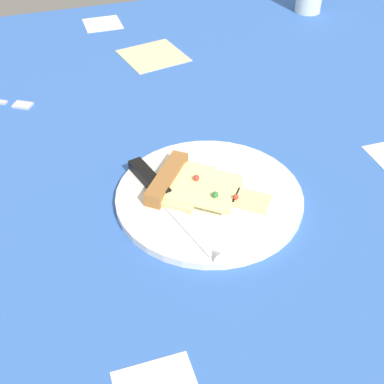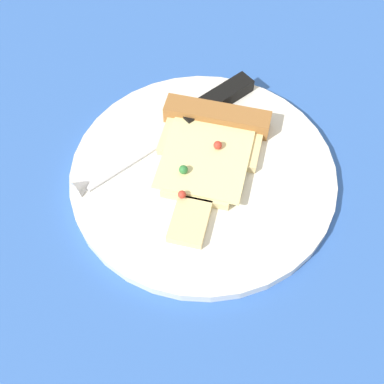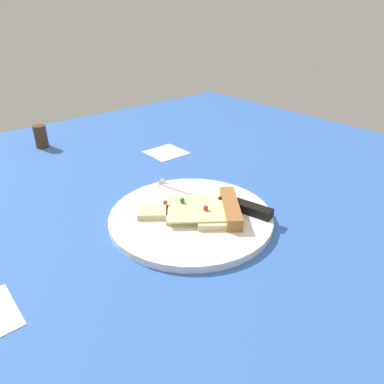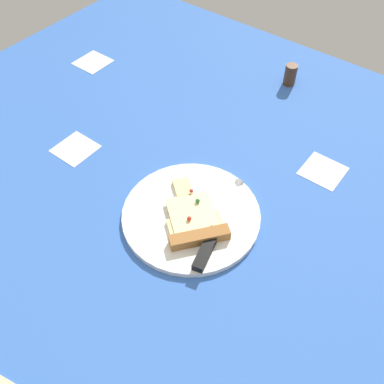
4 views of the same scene
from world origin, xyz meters
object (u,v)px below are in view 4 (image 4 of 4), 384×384
(pizza_slice, at_px, (194,221))
(plate, at_px, (191,215))
(knife, at_px, (216,230))
(pepper_shaker, at_px, (290,75))

(pizza_slice, bearing_deg, plate, 90.14)
(pizza_slice, xyz_separation_m, knife, (-0.05, -0.01, -0.00))
(plate, relative_size, pizza_slice, 1.56)
(plate, relative_size, knife, 1.21)
(pizza_slice, height_order, pepper_shaker, pepper_shaker)
(knife, bearing_deg, pepper_shaker, 89.56)
(plate, distance_m, pizza_slice, 0.03)
(knife, distance_m, pepper_shaker, 0.56)
(pizza_slice, xyz_separation_m, pepper_shaker, (0.09, -0.55, 0.01))
(plate, xyz_separation_m, pizza_slice, (-0.02, 0.02, 0.01))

